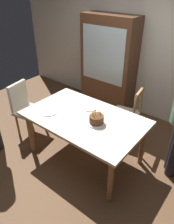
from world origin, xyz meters
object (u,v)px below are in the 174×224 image
at_px(plate_near_celebrant, 49,112).
at_px(china_cabinet, 108,65).
at_px(plate_far_side, 90,108).
at_px(dining_table, 84,121).
at_px(chair_spindle_back, 127,115).
at_px(birthday_cake, 97,120).
at_px(chair_upholstered, 25,106).

bearing_deg(plate_near_celebrant, china_cabinet, 95.49).
bearing_deg(plate_far_side, dining_table, -70.23).
relative_size(plate_near_celebrant, chair_spindle_back, 0.23).
xyz_separation_m(plate_far_side, chair_spindle_back, (0.32, 0.62, -0.30)).
distance_m(birthday_cake, chair_spindle_back, 0.94).
relative_size(dining_table, china_cabinet, 0.90).
bearing_deg(chair_upholstered, plate_near_celebrant, -8.17).
distance_m(chair_spindle_back, china_cabinet, 1.23).
xyz_separation_m(plate_near_celebrant, chair_spindle_back, (0.70, 1.09, -0.30)).
bearing_deg(dining_table, birthday_cake, -4.08).
bearing_deg(plate_near_celebrant, birthday_cake, 17.60).
relative_size(dining_table, chair_spindle_back, 1.80).
distance_m(plate_near_celebrant, chair_spindle_back, 1.33).
distance_m(dining_table, plate_far_side, 0.27).
xyz_separation_m(chair_upholstered, china_cabinet, (0.60, 1.68, 0.42)).
bearing_deg(chair_spindle_back, china_cabinet, 141.21).
bearing_deg(plate_far_side, chair_spindle_back, 62.80).
bearing_deg(dining_table, chair_upholstered, -174.16).
relative_size(dining_table, chair_upholstered, 1.80).
bearing_deg(chair_spindle_back, dining_table, -105.14).
height_order(plate_near_celebrant, plate_far_side, same).
distance_m(dining_table, chair_spindle_back, 0.91).
xyz_separation_m(dining_table, plate_near_celebrant, (-0.47, -0.24, 0.09)).
relative_size(dining_table, plate_far_side, 7.78).
bearing_deg(chair_upholstered, plate_far_side, 17.51).
relative_size(plate_near_celebrant, chair_upholstered, 0.23).
xyz_separation_m(plate_near_celebrant, plate_far_side, (0.39, 0.48, 0.00)).
bearing_deg(plate_far_side, plate_near_celebrant, -128.97).
bearing_deg(birthday_cake, china_cabinet, 118.99).
bearing_deg(plate_near_celebrant, dining_table, 26.83).
distance_m(dining_table, china_cabinet, 1.71).
relative_size(chair_spindle_back, china_cabinet, 0.50).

